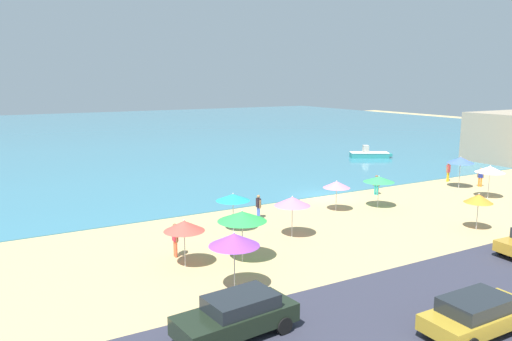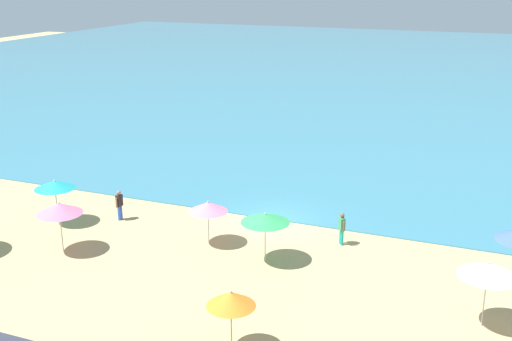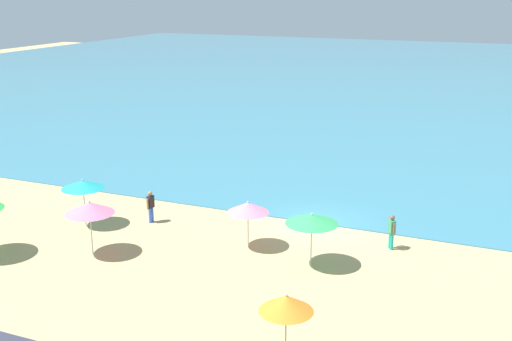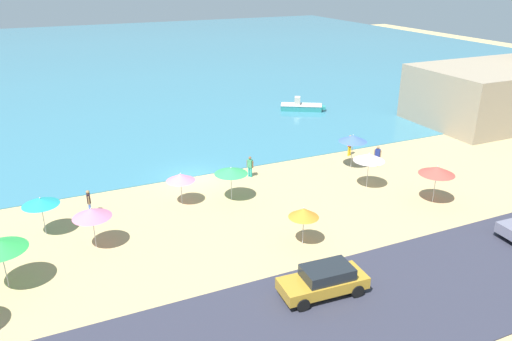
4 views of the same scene
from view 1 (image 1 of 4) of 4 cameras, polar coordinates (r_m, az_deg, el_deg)
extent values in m
plane|color=tan|center=(39.71, 7.60, -2.94)|extent=(160.00, 160.00, 0.00)
cube|color=teal|center=(89.29, -14.34, 4.27)|extent=(150.00, 110.00, 0.05)
cylinder|color=#B2B2B7|center=(24.97, -8.15, -8.81)|extent=(0.05, 0.05, 1.89)
cone|color=#EB493C|center=(24.61, -8.22, -6.28)|extent=(2.02, 2.02, 0.51)
sphere|color=silver|center=(24.53, -8.23, -5.63)|extent=(0.08, 0.08, 0.08)
cylinder|color=#B2B2B7|center=(35.34, 9.15, -3.23)|extent=(0.05, 0.05, 1.71)
cone|color=pink|center=(35.11, 9.20, -1.59)|extent=(1.89, 1.89, 0.47)
sphere|color=silver|center=(35.05, 9.21, -1.17)|extent=(0.08, 0.08, 0.08)
cylinder|color=#B2B2B7|center=(25.35, -1.58, -8.05)|extent=(0.05, 0.05, 2.18)
cone|color=green|center=(24.98, -1.60, -5.24)|extent=(2.49, 2.49, 0.50)
sphere|color=silver|center=(24.90, -1.60, -4.62)|extent=(0.08, 0.08, 0.08)
cylinder|color=#B2B2B7|center=(22.02, -2.48, -11.07)|extent=(0.05, 0.05, 2.12)
cone|color=purple|center=(21.58, -2.51, -7.89)|extent=(2.22, 2.22, 0.55)
sphere|color=silver|center=(21.48, -2.52, -7.13)|extent=(0.08, 0.08, 0.08)
cylinder|color=#B2B2B7|center=(36.81, 13.79, -2.67)|extent=(0.05, 0.05, 1.93)
cone|color=#34A65A|center=(36.58, 13.87, -0.98)|extent=(2.21, 2.21, 0.39)
sphere|color=silver|center=(36.54, 13.88, -0.63)|extent=(0.08, 0.08, 0.08)
cylinder|color=#B2B2B7|center=(42.52, 25.05, -1.51)|extent=(0.05, 0.05, 2.08)
cone|color=#F9D9D6|center=(42.31, 25.18, 0.13)|extent=(2.19, 2.19, 0.50)
sphere|color=silver|center=(42.26, 25.21, 0.50)|extent=(0.08, 0.08, 0.08)
cylinder|color=#B2B2B7|center=(45.48, 22.23, -0.51)|extent=(0.05, 0.05, 2.20)
cone|color=#4262D3|center=(45.27, 22.34, 1.10)|extent=(2.16, 2.16, 0.49)
sphere|color=silver|center=(45.23, 22.37, 1.44)|extent=(0.08, 0.08, 0.08)
cylinder|color=#B2B2B7|center=(29.28, 4.15, -5.76)|extent=(0.05, 0.05, 1.94)
cone|color=pink|center=(28.98, 4.18, -3.53)|extent=(2.12, 2.12, 0.51)
sphere|color=silver|center=(28.91, 4.18, -2.99)|extent=(0.08, 0.08, 0.08)
cylinder|color=#B2B2B7|center=(30.36, -2.63, -5.15)|extent=(0.05, 0.05, 1.95)
cone|color=teal|center=(30.07, -2.65, -3.08)|extent=(2.08, 2.08, 0.40)
sphere|color=silver|center=(30.02, -2.65, -2.65)|extent=(0.08, 0.08, 0.08)
cylinder|color=#B2B2B7|center=(33.45, 23.96, -4.76)|extent=(0.05, 0.05, 1.76)
cone|color=orange|center=(33.20, 24.09, -2.94)|extent=(1.71, 1.71, 0.52)
sphere|color=silver|center=(33.13, 24.13, -2.44)|extent=(0.08, 0.08, 0.08)
cylinder|color=#F15E3B|center=(26.61, -9.26, -8.77)|extent=(0.14, 0.14, 0.87)
cylinder|color=#F15E3B|center=(26.45, -9.12, -8.89)|extent=(0.14, 0.14, 0.87)
cube|color=#C32B3F|center=(26.28, -9.24, -7.23)|extent=(0.22, 0.36, 0.69)
sphere|color=brown|center=(26.14, -9.27, -6.24)|extent=(0.22, 0.22, 0.22)
cylinder|color=brown|center=(26.51, -9.42, -7.19)|extent=(0.09, 0.09, 0.62)
cylinder|color=brown|center=(26.08, -9.05, -7.48)|extent=(0.09, 0.09, 0.62)
cylinder|color=yellow|center=(48.00, 21.02, -0.70)|extent=(0.14, 0.14, 0.85)
cylinder|color=yellow|center=(48.16, 21.12, -0.67)|extent=(0.14, 0.14, 0.85)
cube|color=#BA393D|center=(47.94, 21.13, 0.21)|extent=(0.40, 0.29, 0.68)
sphere|color=#9F774A|center=(47.87, 21.17, 0.76)|extent=(0.22, 0.22, 0.22)
cylinder|color=#9F774A|center=(47.74, 21.00, 0.12)|extent=(0.09, 0.09, 0.61)
cylinder|color=#9F774A|center=(48.16, 21.26, 0.18)|extent=(0.09, 0.09, 0.61)
cylinder|color=#4165D2|center=(33.22, 0.21, -4.82)|extent=(0.14, 0.14, 0.77)
cylinder|color=#4165D2|center=(33.06, 0.35, -4.90)|extent=(0.14, 0.14, 0.77)
cube|color=black|center=(32.97, 0.28, -3.71)|extent=(0.25, 0.38, 0.61)
sphere|color=#98724A|center=(32.86, 0.28, -2.98)|extent=(0.22, 0.22, 0.22)
cylinder|color=#98724A|center=(33.19, 0.10, -3.70)|extent=(0.09, 0.09, 0.55)
cylinder|color=#98724A|center=(32.77, 0.47, -3.89)|extent=(0.09, 0.09, 0.55)
cylinder|color=orange|center=(46.89, 24.34, -1.23)|extent=(0.14, 0.14, 0.79)
cylinder|color=orange|center=(46.89, 24.12, -1.21)|extent=(0.14, 0.14, 0.79)
cube|color=navy|center=(46.76, 24.29, -0.37)|extent=(0.40, 0.42, 0.62)
sphere|color=#977455|center=(46.69, 24.33, 0.16)|extent=(0.22, 0.22, 0.22)
cylinder|color=#977455|center=(46.78, 24.58, -0.45)|extent=(0.09, 0.09, 0.56)
cylinder|color=#977455|center=(46.76, 24.00, -0.41)|extent=(0.09, 0.09, 0.56)
cylinder|color=teal|center=(40.93, 13.69, -2.20)|extent=(0.14, 0.14, 0.76)
cylinder|color=teal|center=(40.96, 13.45, -2.18)|extent=(0.14, 0.14, 0.76)
cube|color=#3A9162|center=(40.81, 13.61, -1.26)|extent=(0.39, 0.42, 0.60)
sphere|color=brown|center=(40.72, 13.64, -0.66)|extent=(0.22, 0.22, 0.22)
cylinder|color=brown|center=(40.77, 13.94, -1.35)|extent=(0.09, 0.09, 0.54)
cylinder|color=brown|center=(40.86, 13.28, -1.30)|extent=(0.09, 0.09, 0.54)
cylinder|color=black|center=(29.36, 26.26, -8.01)|extent=(0.65, 0.26, 0.64)
cube|color=#AB8927|center=(20.41, 24.17, -15.03)|extent=(4.57, 1.82, 0.57)
cube|color=#1E2328|center=(20.02, 23.89, -13.80)|extent=(2.56, 1.59, 0.52)
cylinder|color=black|center=(22.14, 24.76, -13.86)|extent=(0.64, 0.22, 0.64)
cylinder|color=black|center=(19.88, 19.29, -16.30)|extent=(0.64, 0.22, 0.64)
cube|color=black|center=(18.53, -2.34, -16.57)|extent=(4.58, 2.24, 0.68)
cube|color=#1E2328|center=(18.37, -1.75, -14.76)|extent=(2.62, 1.84, 0.50)
cylinder|color=black|center=(18.69, -7.91, -17.59)|extent=(0.66, 0.28, 0.64)
cylinder|color=black|center=(18.84, 3.20, -17.26)|extent=(0.66, 0.28, 0.64)
cylinder|color=black|center=(20.07, 0.02, -15.41)|extent=(0.66, 0.28, 0.64)
cube|color=teal|center=(59.71, 12.81, 1.71)|extent=(4.52, 3.49, 0.56)
cube|color=teal|center=(60.25, 15.03, 1.74)|extent=(0.80, 0.94, 0.33)
cube|color=silver|center=(59.66, 12.82, 2.01)|extent=(4.56, 3.56, 0.08)
cube|color=#B2AD9E|center=(59.51, 12.43, 2.41)|extent=(0.97, 1.08, 0.90)
camera|label=2|loc=(34.61, 59.56, 11.28)|focal=45.00mm
camera|label=3|loc=(32.54, 57.29, 9.56)|focal=45.00mm
camera|label=4|loc=(15.03, 73.62, 24.18)|focal=35.00mm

